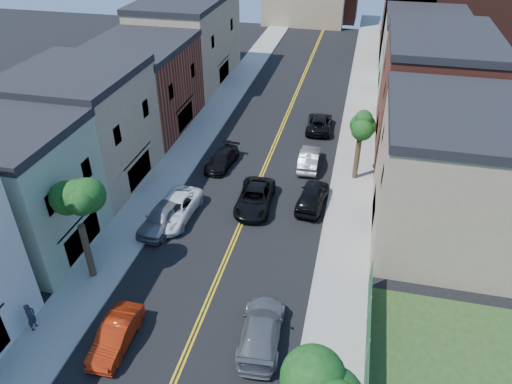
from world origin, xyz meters
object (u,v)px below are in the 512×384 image
Objects in this scene: dark_car_right_far at (319,123)px; white_pickup at (175,209)px; black_car_right at (313,196)px; black_suv_lane at (255,198)px; grey_car_right at (261,330)px; pedestrian_left at (31,317)px; silver_car_right at (309,159)px; red_sedan at (116,335)px; black_car_left at (222,159)px; grey_car_left at (163,217)px.

white_pickup is at bearing 61.34° from dark_car_right_far.
black_car_right is 0.90× the size of black_suv_lane.
grey_car_right is 3.06× the size of pedestrian_left.
dark_car_right_far is at bearing -91.63° from silver_car_right.
pedestrian_left is at bearing -179.70° from red_sedan.
grey_car_right is at bearing -60.44° from black_car_left.
grey_car_left is (-1.61, 10.59, 0.13)m from red_sedan.
white_pickup is 1.14× the size of grey_car_left.
grey_car_left is 0.96× the size of dark_car_right_far.
silver_car_right is 2.66× the size of pedestrian_left.
black_car_right is at bearing -98.85° from grey_car_right.
black_car_left is at bearing 48.90° from dark_car_right_far.
black_car_right is at bearing 98.33° from silver_car_right.
black_car_right reaches higher than silver_car_right.
black_suv_lane is (-3.30, -14.90, 0.05)m from dark_car_right_far.
dark_car_right_far is 32.30m from pedestrian_left.
silver_car_right is (7.69, 21.83, 0.06)m from red_sedan.
grey_car_left is at bearing -106.43° from white_pickup.
grey_car_right is at bearing 13.74° from red_sedan.
white_pickup is 10.66m from black_car_right.
silver_car_right is at bearing -94.45° from grey_car_right.
grey_car_right is at bearing 88.37° from silver_car_right.
black_car_right is at bearing 59.83° from red_sedan.
black_suv_lane is at bearing 29.65° from white_pickup.
black_car_right is at bearing -46.06° from pedestrian_left.
grey_car_right is 13.79m from black_car_right.
silver_car_right is (7.60, 1.65, 0.11)m from black_car_left.
black_suv_lane is at bearing 41.85° from grey_car_left.
grey_car_right is at bearing 90.85° from black_car_right.
grey_car_left reaches higher than dark_car_right_far.
red_sedan is 0.79× the size of black_suv_lane.
grey_car_left is 0.90× the size of black_suv_lane.
grey_car_left reaches higher than grey_car_right.
pedestrian_left is (-12.74, -29.68, 0.33)m from dark_car_right_far.
white_pickup is 8.41m from black_car_left.
silver_car_right is 0.85× the size of black_suv_lane.
silver_car_right is at bearing 69.40° from red_sedan.
red_sedan is 11.92m from white_pickup.
dark_car_right_far is (0.00, 27.50, -0.07)m from grey_car_right.
grey_car_left reaches higher than black_car_right.
black_car_right is at bearing 34.48° from grey_car_left.
silver_car_right is 0.92× the size of dark_car_right_far.
black_car_right reaches higher than grey_car_right.
silver_car_right reaches higher than red_sedan.
red_sedan is at bearing -93.67° from pedestrian_left.
silver_car_right reaches higher than black_suv_lane.
black_car_right is (9.91, 3.94, 0.06)m from white_pickup.
black_car_right is (8.66, -4.38, 0.17)m from black_car_left.
black_suv_lane is 3.11× the size of pedestrian_left.
dark_car_right_far is (0.00, 7.72, -0.06)m from silver_car_right.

